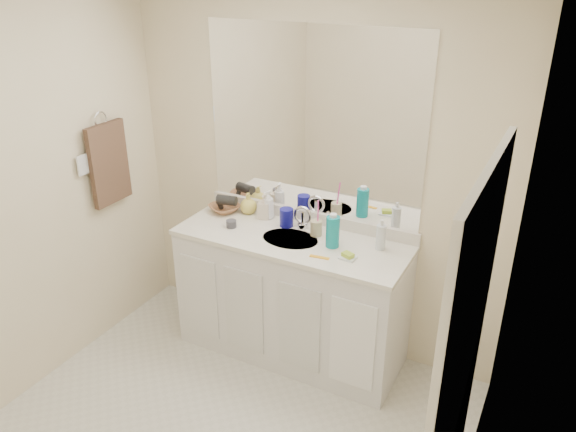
{
  "coord_description": "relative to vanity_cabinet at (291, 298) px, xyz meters",
  "views": [
    {
      "loc": [
        1.47,
        -1.81,
        2.5
      ],
      "look_at": [
        0.0,
        0.97,
        1.05
      ],
      "focal_mm": 35.0,
      "sensor_mm": 36.0,
      "label": 1
    }
  ],
  "objects": [
    {
      "name": "hair_dryer",
      "position": [
        -0.58,
        0.14,
        0.54
      ],
      "size": [
        0.15,
        0.1,
        0.07
      ],
      "primitive_type": "cylinder",
      "rotation": [
        0.0,
        1.57,
        0.22
      ],
      "color": "black",
      "rests_on": "wicker_basket"
    },
    {
      "name": "toothbrush",
      "position": [
        0.13,
        0.1,
        0.6
      ],
      "size": [
        0.02,
        0.04,
        0.2
      ],
      "primitive_type": "cylinder",
      "rotation": [
        0.14,
        0.0,
        0.37
      ],
      "color": "#FF43AB",
      "rests_on": "tan_cup"
    },
    {
      "name": "orange_comb",
      "position": [
        0.27,
        -0.16,
        0.46
      ],
      "size": [
        0.12,
        0.04,
        0.01
      ],
      "primitive_type": "cube",
      "rotation": [
        0.0,
        0.0,
        0.12
      ],
      "color": "orange",
      "rests_on": "countertop"
    },
    {
      "name": "sink_basin",
      "position": [
        0.0,
        -0.02,
        0.44
      ],
      "size": [
        0.37,
        0.37,
        0.02
      ],
      "primitive_type": "cylinder",
      "color": "beige",
      "rests_on": "countertop"
    },
    {
      "name": "dark_jar",
      "position": [
        -0.42,
        -0.05,
        0.48
      ],
      "size": [
        0.09,
        0.09,
        0.05
      ],
      "primitive_type": "cylinder",
      "rotation": [
        0.0,
        0.0,
        -0.41
      ],
      "color": "#3D3C44",
      "rests_on": "countertop"
    },
    {
      "name": "soap_bottle_yellow",
      "position": [
        -0.44,
        0.2,
        0.53
      ],
      "size": [
        0.15,
        0.15,
        0.15
      ],
      "primitive_type": "imported",
      "rotation": [
        0.0,
        0.0,
        0.33
      ],
      "color": "#D5C352",
      "rests_on": "countertop"
    },
    {
      "name": "backsplash",
      "position": [
        0.0,
        0.26,
        0.5
      ],
      "size": [
        1.52,
        0.03,
        0.08
      ],
      "primitive_type": "cube",
      "color": "silver",
      "rests_on": "countertop"
    },
    {
      "name": "green_soap",
      "position": [
        0.42,
        -0.09,
        0.48
      ],
      "size": [
        0.08,
        0.07,
        0.02
      ],
      "primitive_type": "cube",
      "rotation": [
        0.0,
        0.0,
        -0.4
      ],
      "color": "#A1C12F",
      "rests_on": "soap_dish"
    },
    {
      "name": "faucet",
      "position": [
        0.0,
        0.16,
        0.51
      ],
      "size": [
        0.02,
        0.02,
        0.11
      ],
      "primitive_type": "cylinder",
      "color": "silver",
      "rests_on": "countertop"
    },
    {
      "name": "mirror",
      "position": [
        0.0,
        0.27,
        1.14
      ],
      "size": [
        1.48,
        0.01,
        1.2
      ],
      "primitive_type": "cube",
      "color": "white",
      "rests_on": "wall_back"
    },
    {
      "name": "tan_cup",
      "position": [
        0.12,
        0.1,
        0.51
      ],
      "size": [
        0.08,
        0.08,
        0.1
      ],
      "primitive_type": "cylinder",
      "rotation": [
        0.0,
        0.0,
        -0.1
      ],
      "color": "tan",
      "rests_on": "countertop"
    },
    {
      "name": "vanity_cabinet",
      "position": [
        0.0,
        0.0,
        0.0
      ],
      "size": [
        1.5,
        0.55,
        0.85
      ],
      "primitive_type": "cube",
      "color": "silver",
      "rests_on": "floor"
    },
    {
      "name": "hand_towel",
      "position": [
        -1.25,
        -0.25,
        0.82
      ],
      "size": [
        0.04,
        0.32,
        0.55
      ],
      "primitive_type": "cube",
      "color": "#2F2119",
      "rests_on": "towel_ring"
    },
    {
      "name": "clear_pump_bottle",
      "position": [
        0.55,
        0.11,
        0.53
      ],
      "size": [
        0.07,
        0.07,
        0.16
      ],
      "primitive_type": "cylinder",
      "rotation": [
        0.0,
        0.0,
        0.17
      ],
      "color": "silver",
      "rests_on": "countertop"
    },
    {
      "name": "switch_plate",
      "position": [
        -1.27,
        -0.45,
        0.88
      ],
      "size": [
        0.01,
        0.08,
        0.13
      ],
      "primitive_type": "cube",
      "color": "silver",
      "rests_on": "wall_left"
    },
    {
      "name": "soap_dish",
      "position": [
        0.42,
        -0.09,
        0.46
      ],
      "size": [
        0.1,
        0.08,
        0.01
      ],
      "primitive_type": "cube",
      "rotation": [
        0.0,
        0.0,
        -0.07
      ],
      "color": "white",
      "rests_on": "countertop"
    },
    {
      "name": "wall_left",
      "position": [
        -1.3,
        -1.02,
        0.77
      ],
      "size": [
        0.02,
        2.6,
        2.4
      ],
      "primitive_type": "cube",
      "color": "beige",
      "rests_on": "floor"
    },
    {
      "name": "wall_back",
      "position": [
        0.0,
        0.28,
        0.77
      ],
      "size": [
        2.6,
        0.02,
        2.4
      ],
      "primitive_type": "cube",
      "color": "beige",
      "rests_on": "floor"
    },
    {
      "name": "soap_bottle_white",
      "position": [
        -0.27,
        0.19,
        0.56
      ],
      "size": [
        0.09,
        0.09,
        0.2
      ],
      "primitive_type": "imported",
      "rotation": [
        0.0,
        0.0,
        -0.23
      ],
      "color": "white",
      "rests_on": "countertop"
    },
    {
      "name": "mouthwash_bottle",
      "position": [
        0.28,
        0.01,
        0.55
      ],
      "size": [
        0.09,
        0.09,
        0.2
      ],
      "primitive_type": "cylinder",
      "rotation": [
        0.0,
        0.0,
        0.09
      ],
      "color": "#0C8A95",
      "rests_on": "countertop"
    },
    {
      "name": "wall_right",
      "position": [
        1.3,
        -1.02,
        0.77
      ],
      "size": [
        0.02,
        2.6,
        2.4
      ],
      "primitive_type": "cube",
      "color": "beige",
      "rests_on": "floor"
    },
    {
      "name": "soap_bottle_cream",
      "position": [
        -0.3,
        0.17,
        0.54
      ],
      "size": [
        0.09,
        0.1,
        0.18
      ],
      "primitive_type": "imported",
      "rotation": [
        0.0,
        0.0,
        0.21
      ],
      "color": "beige",
      "rests_on": "countertop"
    },
    {
      "name": "towel_ring",
      "position": [
        -1.27,
        -0.25,
        1.12
      ],
      "size": [
        0.01,
        0.11,
        0.11
      ],
      "primitive_type": "torus",
      "rotation": [
        0.0,
        1.57,
        0.0
      ],
      "color": "silver",
      "rests_on": "wall_left"
    },
    {
      "name": "wicker_basket",
      "position": [
        -0.6,
        0.14,
        0.48
      ],
      "size": [
        0.27,
        0.27,
        0.05
      ],
      "primitive_type": "imported",
      "rotation": [
        0.0,
        0.0,
        -0.41
      ],
      "color": "#935D3B",
      "rests_on": "countertop"
    },
    {
      "name": "blue_mug",
      "position": [
        -0.11,
        0.13,
        0.52
      ],
      "size": [
        0.09,
        0.09,
        0.12
      ],
      "primitive_type": "cylinder",
      "rotation": [
        0.0,
        0.0,
        0.02
      ],
      "color": "navy",
      "rests_on": "countertop"
    },
    {
      "name": "countertop",
      "position": [
        0.0,
        0.0,
        0.44
      ],
      "size": [
        1.52,
        0.57,
        0.03
      ],
      "primitive_type": "cube",
      "color": "white",
      "rests_on": "vanity_cabinet"
    }
  ]
}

